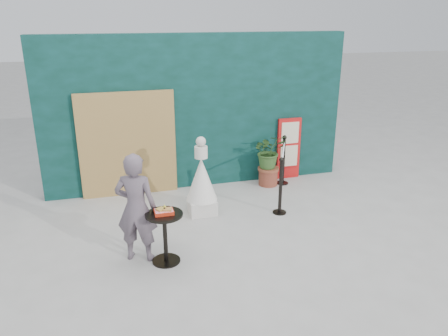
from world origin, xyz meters
TOP-DOWN VIEW (x-y plane):
  - ground at (0.00, 0.00)m, footprint 60.00×60.00m
  - back_wall at (0.00, 3.15)m, footprint 6.00×0.30m
  - bamboo_fence at (-1.40, 2.94)m, footprint 1.80×0.08m
  - woman at (-1.46, 0.49)m, footprint 0.68×0.56m
  - menu_board at (1.90, 2.95)m, footprint 0.50×0.07m
  - statue at (-0.25, 1.74)m, footprint 0.54×0.54m
  - cafe_table at (-1.10, 0.30)m, footprint 0.52×0.52m
  - food_basket at (-1.10, 0.30)m, footprint 0.26×0.19m
  - planter at (1.35, 2.68)m, footprint 0.64×0.55m
  - stanchion_barrier at (1.36, 2.01)m, footprint 0.84×1.54m

SIDE VIEW (x-z plane):
  - ground at x=0.00m, z-range 0.00..0.00m
  - stanchion_barrier at x=1.36m, z-range -0.02..1.01m
  - cafe_table at x=-1.10m, z-range 0.12..0.87m
  - statue at x=-0.25m, z-range -0.13..1.27m
  - planter at x=1.35m, z-range 0.09..1.17m
  - menu_board at x=1.90m, z-range 0.00..1.30m
  - food_basket at x=-1.10m, z-range 0.73..0.84m
  - woman at x=-1.46m, z-range 0.00..1.59m
  - bamboo_fence at x=-1.40m, z-range 0.00..2.00m
  - back_wall at x=0.00m, z-range 0.00..3.00m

